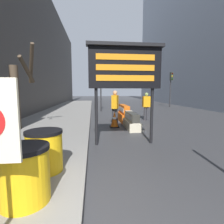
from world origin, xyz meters
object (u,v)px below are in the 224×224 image
Objects in this scene: barrel_drum_foreground at (24,174)px; traffic_cone_near at (114,119)px; traffic_light_near_curb at (101,81)px; pedestrian_passerby at (146,104)px; jersey_barrier_cream at (132,122)px; jersey_barrier_orange_far at (124,114)px; traffic_light_far_side at (171,82)px; barrel_drum_middle at (45,151)px; message_board at (125,68)px; pedestrian_worker at (115,105)px.

traffic_cone_near is at bearing 70.71° from barrel_drum_foreground.
pedestrian_passerby is at bearing -63.40° from traffic_light_near_curb.
jersey_barrier_cream is 0.93× the size of jersey_barrier_orange_far.
barrel_drum_middle is at bearing -122.57° from traffic_light_far_side.
traffic_light_near_curb reaches higher than barrel_drum_middle.
traffic_cone_near is (0.01, 2.72, -2.08)m from message_board.
barrel_drum_foreground is 8.70m from pedestrian_passerby.
traffic_light_far_side reaches higher than pedestrian_passerby.
message_board is at bearing 45.97° from barrel_drum_middle.
barrel_drum_foreground is 6.03m from jersey_barrier_cream.
jersey_barrier_cream is at bearing -81.52° from traffic_light_near_curb.
message_board is 3.42m from traffic_cone_near.
jersey_barrier_orange_far is 1.10× the size of pedestrian_passerby.
pedestrian_passerby is at bearing 57.97° from barrel_drum_middle.
barrel_drum_middle is 17.44m from traffic_light_far_side.
pedestrian_passerby is (2.06, 1.29, -0.07)m from pedestrian_worker.
barrel_drum_middle is 3.44m from message_board.
traffic_cone_near is at bearing 89.87° from message_board.
jersey_barrier_cream is 2.16× the size of traffic_cone_near.
pedestrian_worker is 2.43m from pedestrian_passerby.
jersey_barrier_cream is at bearing -90.00° from jersey_barrier_orange_far.
pedestrian_worker is (-0.65, -1.03, 0.63)m from jersey_barrier_orange_far.
pedestrian_passerby is at bearing 10.69° from jersey_barrier_orange_far.
traffic_cone_near is at bearing 9.47° from pedestrian_worker.
barrel_drum_foreground is at bearing -97.68° from traffic_light_near_curb.
traffic_light_far_side is 11.84m from pedestrian_worker.
traffic_light_near_curb is at bearing 98.48° from jersey_barrier_cream.
message_board is 1.81× the size of pedestrian_worker.
jersey_barrier_cream is 1.03× the size of pedestrian_passerby.
pedestrian_worker is (0.10, 0.57, 0.66)m from traffic_cone_near.
traffic_light_near_curb is 5.78m from pedestrian_passerby.
pedestrian_passerby reaches higher than traffic_cone_near.
traffic_light_near_curb reaches higher than jersey_barrier_orange_far.
pedestrian_passerby reaches higher than barrel_drum_middle.
pedestrian_worker reaches higher than barrel_drum_foreground.
barrel_drum_middle is at bearing -123.61° from pedestrian_passerby.
traffic_light_far_side is at bearing 55.40° from pedestrian_passerby.
barrel_drum_foreground is 0.46× the size of jersey_barrier_orange_far.
traffic_light_near_curb is 2.04× the size of pedestrian_worker.
barrel_drum_foreground is 6.11m from traffic_cone_near.
traffic_cone_near is (2.02, 5.77, -0.18)m from barrel_drum_foreground.
jersey_barrier_cream is at bearing -28.80° from traffic_cone_near.
message_board is 4.07× the size of traffic_cone_near.
message_board is 3.23m from jersey_barrier_cream.
pedestrian_passerby is at bearing 58.35° from jersey_barrier_cream.
barrel_drum_middle is 0.47× the size of pedestrian_worker.
pedestrian_passerby reaches higher than jersey_barrier_orange_far.
traffic_cone_near is 0.21× the size of traffic_light_far_side.
traffic_light_far_side is at bearing 51.36° from jersey_barrier_orange_far.
barrel_drum_middle is at bearing -1.93° from pedestrian_worker.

